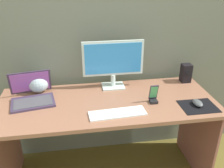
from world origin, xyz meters
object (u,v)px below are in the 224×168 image
Objects in this scene: laptop at (32,95)px; phone_in_dock at (154,96)px; mouse at (198,103)px; speaker_right at (186,73)px; keyboard_external at (118,113)px; fishbowl at (38,82)px; monitor at (113,62)px.

phone_in_dock is (0.87, -0.16, 0.00)m from laptop.
speaker_right is at bearing 76.22° from mouse.
speaker_right is 0.41× the size of keyboard_external.
fishbowl reaches higher than keyboard_external.
laptop reaches higher than mouse.
speaker_right reaches higher than mouse.
fishbowl is at bearing 178.67° from monitor.
keyboard_external is (0.55, -0.42, -0.08)m from fishbowl.
laptop reaches higher than fishbowl.
fishbowl is 0.89m from phone_in_dock.
fishbowl is at bearing 139.06° from keyboard_external.
monitor is at bearing 130.51° from phone_in_dock.
mouse is (-0.08, -0.40, -0.06)m from speaker_right.
monitor is 0.61m from fishbowl.
monitor reaches higher than phone_in_dock.
mouse is at bearing -101.50° from speaker_right.
fishbowl is at bearing 179.75° from speaker_right.
laptop reaches higher than speaker_right.
mouse is (1.13, -0.40, -0.06)m from fishbowl.
fishbowl is 0.44× the size of keyboard_external.
keyboard_external is at bearing -37.30° from fishbowl.
laptop is (-0.62, -0.13, -0.17)m from monitor.
keyboard_external is 2.79× the size of phone_in_dock.
monitor is 3.49× the size of phone_in_dock.
fishbowl is (-1.21, 0.01, 0.00)m from speaker_right.
speaker_right reaches higher than keyboard_external.
monitor is 1.25× the size of keyboard_external.
laptop is 0.16m from fishbowl.
laptop is 3.43× the size of mouse.
monitor reaches higher than mouse.
speaker_right is 0.78m from keyboard_external.
speaker_right is at bearing -0.25° from fishbowl.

